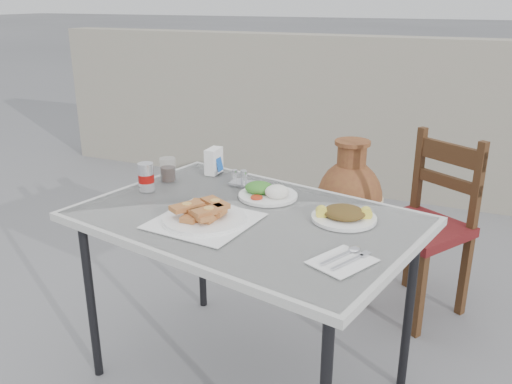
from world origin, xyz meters
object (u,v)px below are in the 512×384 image
at_px(condiment_caddy, 241,180).
at_px(chair, 425,224).
at_px(salad_rice_plate, 267,192).
at_px(soda_can, 146,177).
at_px(salad_chopped_plate, 344,215).
at_px(napkin_holder, 214,161).
at_px(cola_glass, 168,171).
at_px(terracotta_urn, 349,201).
at_px(cafe_table, 246,227).
at_px(pide_plate, 204,213).

xyz_separation_m(condiment_caddy, chair, (0.70, 0.56, -0.30)).
relative_size(salad_rice_plate, chair, 0.27).
bearing_deg(chair, soda_can, -111.25).
height_order(salad_chopped_plate, napkin_holder, napkin_holder).
bearing_deg(condiment_caddy, salad_rice_plate, -30.97).
distance_m(cola_glass, terracotta_urn, 1.32).
bearing_deg(chair, salad_rice_plate, -98.41).
xyz_separation_m(cola_glass, terracotta_urn, (0.52, 1.12, -0.45)).
distance_m(salad_rice_plate, chair, 0.90).
bearing_deg(chair, cola_glass, -116.41).
xyz_separation_m(cafe_table, cola_glass, (-0.46, 0.21, 0.09)).
distance_m(salad_chopped_plate, terracotta_urn, 1.34).
bearing_deg(salad_chopped_plate, salad_rice_plate, 162.92).
distance_m(condiment_caddy, terracotta_urn, 1.15).
height_order(salad_rice_plate, terracotta_urn, salad_rice_plate).
height_order(napkin_holder, terracotta_urn, napkin_holder).
distance_m(cafe_table, condiment_caddy, 0.34).
bearing_deg(terracotta_urn, cafe_table, -92.46).
xyz_separation_m(napkin_holder, condiment_caddy, (0.18, -0.09, -0.03)).
bearing_deg(cafe_table, salad_chopped_plate, 15.10).
height_order(pide_plate, chair, chair).
height_order(soda_can, condiment_caddy, soda_can).
height_order(salad_chopped_plate, terracotta_urn, salad_chopped_plate).
height_order(pide_plate, condiment_caddy, pide_plate).
height_order(pide_plate, terracotta_urn, pide_plate).
height_order(pide_plate, salad_chopped_plate, pide_plate).
xyz_separation_m(salad_chopped_plate, condiment_caddy, (-0.49, 0.20, 0.00)).
height_order(salad_rice_plate, condiment_caddy, condiment_caddy).
bearing_deg(pide_plate, terracotta_urn, 83.55).
distance_m(salad_rice_plate, condiment_caddy, 0.18).
distance_m(cafe_table, salad_chopped_plate, 0.36).
height_order(soda_can, cola_glass, soda_can).
relative_size(soda_can, chair, 0.13).
bearing_deg(condiment_caddy, terracotta_urn, 78.44).
xyz_separation_m(salad_rice_plate, chair, (0.54, 0.66, -0.30)).
bearing_deg(terracotta_urn, chair, -44.73).
relative_size(salad_rice_plate, terracotta_urn, 0.33).
relative_size(salad_chopped_plate, napkin_holder, 2.03).
height_order(condiment_caddy, chair, chair).
distance_m(salad_chopped_plate, condiment_caddy, 0.53).
distance_m(pide_plate, soda_can, 0.41).
bearing_deg(terracotta_urn, cola_glass, -114.92).
bearing_deg(terracotta_urn, salad_rice_plate, -92.80).
height_order(pide_plate, salad_rice_plate, pide_plate).
bearing_deg(cafe_table, salad_rice_plate, 89.56).
xyz_separation_m(salad_rice_plate, condiment_caddy, (-0.16, 0.09, 0.00)).
relative_size(cola_glass, condiment_caddy, 1.06).
xyz_separation_m(salad_chopped_plate, soda_can, (-0.81, -0.02, 0.04)).
relative_size(pide_plate, soda_can, 3.14).
bearing_deg(condiment_caddy, pide_plate, -83.12).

